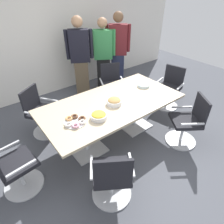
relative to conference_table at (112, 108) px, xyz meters
name	(u,v)px	position (x,y,z in m)	size (l,w,h in m)	color
ground_plane	(112,136)	(0.00, 0.00, -0.63)	(10.00, 10.00, 0.01)	#4C4F56
back_wall	(48,35)	(0.00, 2.40, 0.77)	(8.00, 0.10, 2.80)	white
conference_table	(112,108)	(0.00, 0.00, 0.00)	(2.40, 1.20, 0.75)	#CCB793
office_chair_0	(41,114)	(-0.94, 0.92, -0.22)	(0.75, 0.75, 0.91)	silver
office_chair_1	(13,169)	(-1.70, -0.07, -0.22)	(0.61, 0.61, 0.91)	silver
office_chair_2	(112,178)	(-0.77, -0.98, -0.22)	(0.75, 0.75, 0.91)	silver
office_chair_3	(188,123)	(0.95, -0.91, -0.22)	(0.75, 0.75, 0.91)	silver
office_chair_4	(169,90)	(1.70, 0.08, -0.22)	(0.66, 0.66, 0.91)	silver
office_chair_5	(112,87)	(0.76, 0.99, -0.22)	(0.71, 0.71, 0.91)	silver
person_standing_0	(80,57)	(0.40, 1.70, 0.35)	(0.57, 0.41, 1.85)	brown
person_standing_1	(103,55)	(1.01, 1.65, 0.30)	(0.56, 0.42, 1.77)	black
person_standing_2	(118,50)	(1.40, 1.56, 0.36)	(0.53, 0.44, 1.87)	#232842
snack_bowl_chips_yellow	(99,116)	(-0.44, -0.24, 0.18)	(0.25, 0.25, 0.11)	white
snack_bowl_cookies	(114,101)	(-0.01, -0.07, 0.18)	(0.25, 0.25, 0.11)	white
donut_platter	(75,121)	(-0.76, -0.11, 0.15)	(0.33, 0.32, 0.04)	white
plate_stack	(144,85)	(0.84, 0.09, 0.15)	(0.23, 0.23, 0.05)	white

